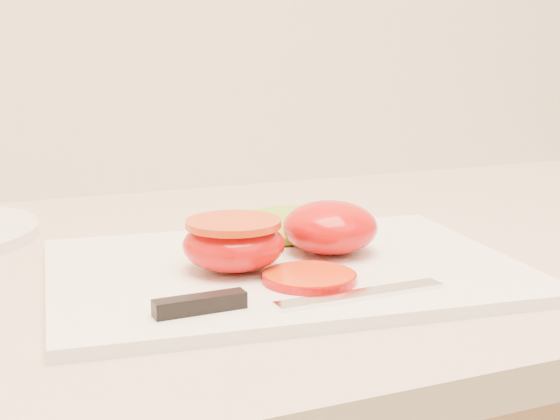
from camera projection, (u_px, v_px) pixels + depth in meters
name	position (u px, v px, depth m)	size (l,w,h in m)	color
cutting_board	(285.00, 269.00, 0.67)	(0.39, 0.28, 0.01)	white
tomato_half_dome	(330.00, 227.00, 0.70)	(0.09, 0.09, 0.05)	#B40B07
tomato_half_cut	(234.00, 242.00, 0.64)	(0.09, 0.09, 0.04)	#B40B07
tomato_slice_0	(309.00, 277.00, 0.62)	(0.07, 0.07, 0.01)	#D04D14
lettuce_leaf_0	(291.00, 225.00, 0.75)	(0.11, 0.08, 0.02)	#8CC534
knife	(265.00, 300.00, 0.56)	(0.22, 0.03, 0.01)	silver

